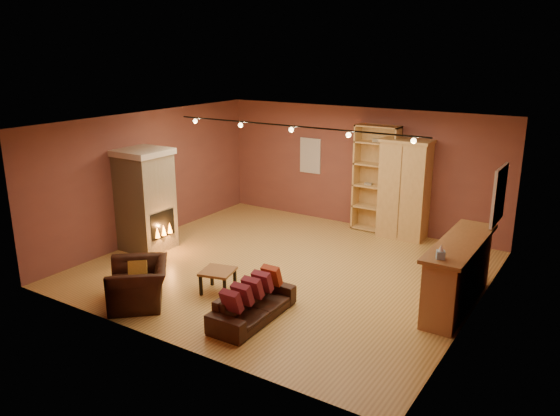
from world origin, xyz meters
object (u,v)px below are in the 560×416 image
Objects in this scene: fireplace at (146,200)px; bookcase at (377,178)px; armoire at (404,189)px; bar_counter at (458,273)px; armchair at (138,277)px; coffee_table at (218,273)px; loveseat at (253,299)px.

bookcase is at bearing 46.37° from fireplace.
armoire is (0.72, -0.15, -0.13)m from bookcase.
bar_counter is at bearing 7.12° from fireplace.
armchair reaches higher than coffee_table.
bar_counter reaches higher than armchair.
coffee_table is (-0.93, -4.64, -0.90)m from bookcase.
armoire reaches higher than fireplace.
armchair is (-1.74, -5.69, -0.77)m from bookcase.
fireplace reaches higher than bar_counter.
armchair is (1.80, -1.96, -0.59)m from fireplace.
armchair reaches higher than loveseat.
coffee_table is (-1.08, 0.48, 0.00)m from loveseat.
armoire is at bearing 39.92° from fireplace.
fireplace is at bearing -133.63° from bookcase.
fireplace is 6.31m from bar_counter.
bookcase is at bearing 0.53° from loveseat.
bar_counter is 3.35m from loveseat.
armoire is at bearing -11.91° from bookcase.
fireplace is 0.96× the size of armoire.
bookcase is at bearing 132.48° from bar_counter.
armoire is at bearing 69.86° from coffee_table.
armoire is 1.34× the size of loveseat.
loveseat is at bearing -88.25° from bookcase.
bookcase is at bearing 168.09° from armoire.
loveseat is 1.19m from coffee_table.
bar_counter is 5.22m from armchair.
bookcase is 1.04× the size of bar_counter.
coffee_table is at bearing -154.89° from bar_counter.
armoire is (4.27, 3.57, 0.05)m from fireplace.
fireplace is 1.29× the size of loveseat.
fireplace is 0.87× the size of bookcase.
bar_counter reaches higher than coffee_table.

